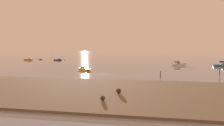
{
  "coord_description": "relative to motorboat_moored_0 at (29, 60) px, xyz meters",
  "views": [
    {
      "loc": [
        11.48,
        -48.9,
        6.49
      ],
      "look_at": [
        -3.75,
        33.21,
        0.4
      ],
      "focal_mm": 32.58,
      "sensor_mm": 36.0,
      "label": 1
    }
  ],
  "objects": [
    {
      "name": "mooring_post_left",
      "position": [
        81.17,
        -45.73,
        0.65
      ],
      "size": [
        0.22,
        0.22,
        2.1
      ],
      "color": "#423323",
      "rests_on": "ground"
    },
    {
      "name": "tidal_rock_near",
      "position": [
        59.93,
        -72.38,
        0.38
      ],
      "size": [
        0.71,
        0.71,
        0.71
      ],
      "primitive_type": "sphere",
      "color": "#402F1E",
      "rests_on": "mudflat_shore"
    },
    {
      "name": "ground_plane",
      "position": [
        52.58,
        -50.74,
        -0.25
      ],
      "size": [
        800.0,
        800.0,
        0.0
      ],
      "primitive_type": "plane",
      "color": "gray"
    },
    {
      "name": "mudflat_shore",
      "position": [
        51.63,
        -70.61,
        -0.11
      ],
      "size": [
        257.48,
        21.38,
        0.27
      ],
      "primitive_type": "cube",
      "color": "brown",
      "rests_on": "ground"
    },
    {
      "name": "rowboat_moored_1",
      "position": [
        99.02,
        4.77,
        -0.05
      ],
      "size": [
        4.56,
        3.97,
        0.72
      ],
      "rotation": [
        0.0,
        0.0,
        5.64
      ],
      "color": "navy",
      "rests_on": "ground"
    },
    {
      "name": "mooring_post_near",
      "position": [
        66.48,
        -53.57,
        0.46
      ],
      "size": [
        0.22,
        0.22,
        1.65
      ],
      "color": "#503323",
      "rests_on": "ground"
    },
    {
      "name": "rowboat_moored_3",
      "position": [
        17.03,
        7.43,
        -0.12
      ],
      "size": [
        2.47,
        3.06,
        0.47
      ],
      "rotation": [
        0.0,
        0.0,
        2.14
      ],
      "color": "orange",
      "rests_on": "ground"
    },
    {
      "name": "tidal_rock_left",
      "position": [
        58.63,
        -76.45,
        0.31
      ],
      "size": [
        0.56,
        0.56,
        0.56
      ],
      "primitive_type": "sphere",
      "color": "#402F1E",
      "rests_on": "mudflat_shore"
    },
    {
      "name": "motorboat_moored_4",
      "position": [
        89.57,
        -22.58,
        0.02
      ],
      "size": [
        5.82,
        2.24,
        1.95
      ],
      "rotation": [
        0.0,
        0.0,
        6.24
      ],
      "color": "#197084",
      "rests_on": "ground"
    },
    {
      "name": "rowboat_moored_2",
      "position": [
        3.25,
        5.91,
        -0.1
      ],
      "size": [
        3.44,
        3.22,
        0.56
      ],
      "rotation": [
        0.0,
        0.0,
        2.42
      ],
      "color": "navy",
      "rests_on": "ground"
    },
    {
      "name": "motorboat_moored_0",
      "position": [
        0.0,
        0.0,
        0.0
      ],
      "size": [
        5.51,
        2.94,
        1.8
      ],
      "rotation": [
        0.0,
        0.0,
        6.06
      ],
      "color": "orange",
      "rests_on": "ground"
    },
    {
      "name": "motorboat_moored_1",
      "position": [
        16.46,
        1.34,
        -0.03
      ],
      "size": [
        4.7,
        2.16,
        1.56
      ],
      "rotation": [
        0.0,
        0.0,
        6.15
      ],
      "color": "navy",
      "rests_on": "ground"
    },
    {
      "name": "motorboat_moored_2",
      "position": [
        74.47,
        -20.19,
        0.11
      ],
      "size": [
        6.03,
        5.85,
        2.37
      ],
      "rotation": [
        0.0,
        0.0,
        3.9
      ],
      "color": "white",
      "rests_on": "ground"
    },
    {
      "name": "motorboat_moored_3",
      "position": [
        44.92,
        -42.6,
        0.0
      ],
      "size": [
        4.93,
        5.06,
        1.8
      ],
      "rotation": [
        0.0,
        0.0,
        2.33
      ],
      "color": "gold",
      "rests_on": "ground"
    }
  ]
}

